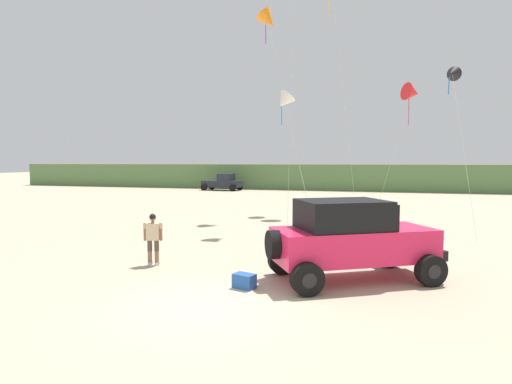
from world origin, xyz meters
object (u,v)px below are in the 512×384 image
(cooler_box, at_px, (244,281))
(kite_blue_swept, at_px, (412,93))
(person_watching, at_px, (153,236))
(kite_pink_ribbon, at_px, (268,20))
(kite_red_delta, at_px, (284,101))
(jeep, at_px, (351,238))
(distant_pickup, at_px, (223,182))
(kite_orange_streamer, at_px, (452,74))

(cooler_box, relative_size, kite_blue_swept, 0.07)
(person_watching, xyz_separation_m, kite_pink_ribbon, (0.51, 12.35, 10.61))
(kite_red_delta, distance_m, kite_pink_ribbon, 4.92)
(person_watching, distance_m, kite_pink_ribbon, 16.29)
(jeep, height_order, kite_pink_ribbon, kite_pink_ribbon)
(kite_pink_ribbon, bearing_deg, jeep, -65.16)
(kite_red_delta, xyz_separation_m, kite_pink_ribbon, (-0.45, -2.19, 4.38))
(person_watching, bearing_deg, distant_pickup, 107.52)
(kite_orange_streamer, xyz_separation_m, kite_pink_ribbon, (-9.85, 0.39, 3.74))
(distant_pickup, bearing_deg, kite_orange_streamer, -46.45)
(jeep, distance_m, cooler_box, 3.22)
(distant_pickup, bearing_deg, person_watching, -72.48)
(distant_pickup, relative_size, kite_pink_ribbon, 0.39)
(kite_orange_streamer, bearing_deg, distant_pickup, 133.55)
(kite_blue_swept, bearing_deg, distant_pickup, 131.45)
(kite_orange_streamer, bearing_deg, person_watching, -130.90)
(distant_pickup, relative_size, kite_red_delta, 0.60)
(kite_red_delta, bearing_deg, kite_pink_ribbon, -101.67)
(kite_red_delta, bearing_deg, jeep, -70.13)
(jeep, xyz_separation_m, kite_orange_streamer, (4.17, 11.88, 6.61))
(distant_pickup, bearing_deg, kite_blue_swept, -48.55)
(person_watching, height_order, kite_blue_swept, kite_blue_swept)
(distant_pickup, bearing_deg, cooler_box, -68.09)
(kite_blue_swept, bearing_deg, kite_orange_streamer, -13.00)
(kite_orange_streamer, bearing_deg, jeep, -109.35)
(jeep, height_order, cooler_box, jeep)
(person_watching, bearing_deg, cooler_box, -22.91)
(kite_pink_ribbon, bearing_deg, distant_pickup, 117.34)
(kite_red_delta, xyz_separation_m, kite_blue_swept, (7.51, -2.15, -0.15))
(kite_orange_streamer, bearing_deg, kite_pink_ribbon, 177.74)
(distant_pickup, bearing_deg, kite_pink_ribbon, -62.66)
(kite_pink_ribbon, relative_size, kite_blue_swept, 1.62)
(jeep, height_order, kite_red_delta, kite_red_delta)
(person_watching, height_order, cooler_box, person_watching)
(kite_blue_swept, bearing_deg, cooler_box, -109.44)
(cooler_box, height_order, distant_pickup, distant_pickup)
(cooler_box, bearing_deg, kite_red_delta, 115.57)
(jeep, xyz_separation_m, kite_pink_ribbon, (-5.68, 12.27, 10.34))
(kite_blue_swept, bearing_deg, kite_red_delta, 164.06)
(distant_pickup, distance_m, kite_red_delta, 23.77)
(cooler_box, bearing_deg, person_watching, 173.44)
(cooler_box, xyz_separation_m, kite_red_delta, (-2.61, 16.05, 6.97))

